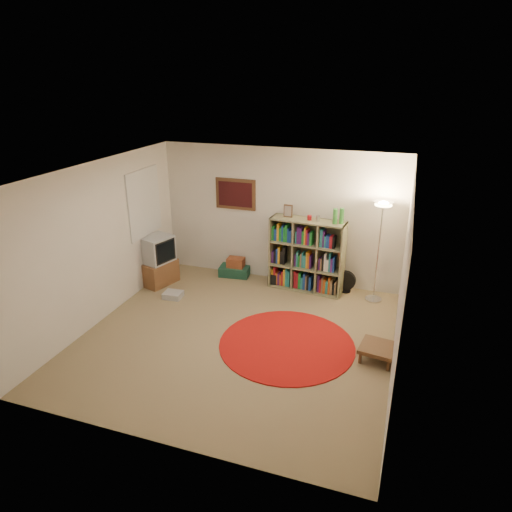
{
  "coord_description": "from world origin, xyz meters",
  "views": [
    {
      "loc": [
        2.16,
        -5.52,
        3.7
      ],
      "look_at": [
        0.1,
        0.6,
        1.1
      ],
      "focal_mm": 32.0,
      "sensor_mm": 36.0,
      "label": 1
    }
  ],
  "objects": [
    {
      "name": "room",
      "position": [
        -0.05,
        0.05,
        1.26
      ],
      "size": [
        4.54,
        4.54,
        2.54
      ],
      "color": "olive",
      "rests_on": "ground"
    },
    {
      "name": "bookshelf",
      "position": [
        0.59,
        1.94,
        0.64
      ],
      "size": [
        1.36,
        0.49,
        1.6
      ],
      "rotation": [
        0.0,
        0.0,
        -0.08
      ],
      "color": "#797550",
      "rests_on": "ground"
    },
    {
      "name": "floor_lamp",
      "position": [
        1.84,
        1.89,
        1.48
      ],
      "size": [
        0.43,
        0.43,
        1.78
      ],
      "rotation": [
        0.0,
        0.0,
        -0.32
      ],
      "color": "silver",
      "rests_on": "ground"
    },
    {
      "name": "floor_fan",
      "position": [
        1.32,
        2.06,
        0.21
      ],
      "size": [
        0.36,
        0.21,
        0.41
      ],
      "rotation": [
        0.0,
        0.0,
        -0.12
      ],
      "color": "black",
      "rests_on": "ground"
    },
    {
      "name": "tv_stand",
      "position": [
        -2.06,
        1.31,
        0.45
      ],
      "size": [
        0.61,
        0.74,
        0.93
      ],
      "rotation": [
        0.0,
        0.0,
        -0.3
      ],
      "color": "brown",
      "rests_on": "ground"
    },
    {
      "name": "dvd_box",
      "position": [
        -1.53,
        0.85,
        0.05
      ],
      "size": [
        0.33,
        0.28,
        0.11
      ],
      "rotation": [
        0.0,
        0.0,
        0.07
      ],
      "color": "#A9A9AD",
      "rests_on": "ground"
    },
    {
      "name": "suitcase",
      "position": [
        -0.85,
        2.1,
        0.09
      ],
      "size": [
        0.61,
        0.43,
        0.19
      ],
      "rotation": [
        0.0,
        0.0,
        0.11
      ],
      "color": "#163D2E",
      "rests_on": "ground"
    },
    {
      "name": "wicker_basket",
      "position": [
        -0.82,
        2.1,
        0.28
      ],
      "size": [
        0.33,
        0.25,
        0.18
      ],
      "rotation": [
        0.0,
        0.0,
        0.06
      ],
      "color": "brown",
      "rests_on": "suitcase"
    },
    {
      "name": "duffel_bag",
      "position": [
        0.05,
        2.0,
        0.11
      ],
      "size": [
        0.36,
        0.31,
        0.22
      ],
      "rotation": [
        0.0,
        0.0,
        0.13
      ],
      "color": "black",
      "rests_on": "ground"
    },
    {
      "name": "paper_towel",
      "position": [
        0.14,
        2.2,
        0.12
      ],
      "size": [
        0.13,
        0.13,
        0.24
      ],
      "rotation": [
        0.0,
        0.0,
        0.17
      ],
      "color": "white",
      "rests_on": "ground"
    },
    {
      "name": "red_rug",
      "position": [
        0.77,
        0.03,
        0.01
      ],
      "size": [
        1.98,
        1.98,
        0.02
      ],
      "color": "#9B0D0B",
      "rests_on": "ground"
    },
    {
      "name": "side_table",
      "position": [
        2.05,
        0.07,
        0.18
      ],
      "size": [
        0.53,
        0.53,
        0.22
      ],
      "rotation": [
        0.0,
        0.0,
        -0.15
      ],
      "color": "#442918",
      "rests_on": "ground"
    }
  ]
}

